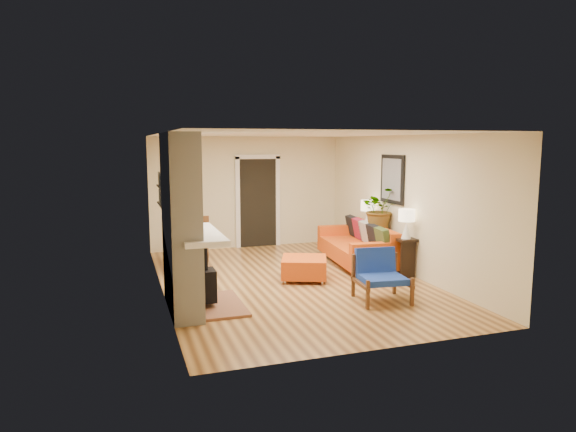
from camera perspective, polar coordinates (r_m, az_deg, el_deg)
name	(u,v)px	position (r m, az deg, el deg)	size (l,w,h in m)	color
room_shell	(279,197)	(11.70, -0.96, 2.18)	(6.50, 6.50, 6.50)	tan
fireplace	(184,227)	(7.61, -11.52, -1.21)	(1.09, 1.68, 2.60)	white
sofa	(360,245)	(10.55, 7.96, -3.24)	(1.17, 2.32, 0.88)	silver
ottoman	(304,267)	(9.32, 1.80, -5.67)	(1.03, 1.03, 0.40)	silver
blue_chair	(379,272)	(8.25, 10.13, -6.19)	(0.84, 0.82, 0.80)	brown
dining_table	(194,236)	(10.26, -10.45, -2.22)	(0.99, 1.84, 0.97)	brown
console_table	(385,239)	(10.29, 10.74, -2.53)	(0.34, 1.85, 0.72)	black
lamp_near	(407,220)	(9.56, 13.04, -0.45)	(0.30, 0.30, 0.54)	white
lamp_far	(368,210)	(10.87, 8.86, 0.68)	(0.30, 0.30, 0.54)	white
houseplant	(380,209)	(10.39, 10.17, 0.83)	(0.78, 0.67, 0.86)	#1E5919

